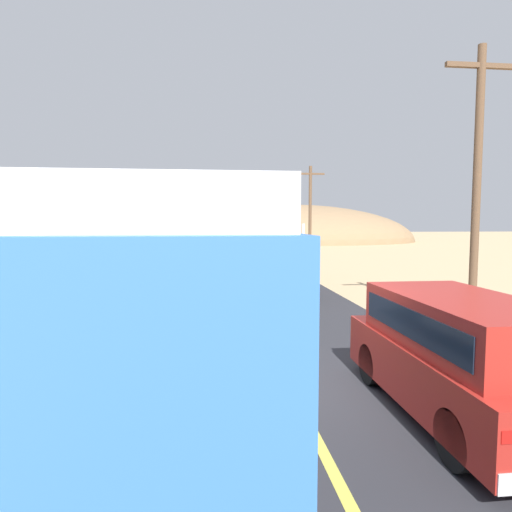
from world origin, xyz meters
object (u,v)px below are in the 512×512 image
livestock_truck (253,247)px  bus (137,320)px  power_pole_far (271,210)px  suv_near (460,351)px  power_pole_near (477,178)px  power_pole_mid (310,210)px

livestock_truck → bus: 16.24m
bus → power_pole_far: bearing=79.5°
suv_near → livestock_truck: livestock_truck is taller
suv_near → livestock_truck: size_ratio=0.48×
suv_near → power_pole_near: bearing=55.5°
bus → power_pole_mid: size_ratio=1.35×
power_pole_near → power_pole_far: bearing=90.0°
suv_near → bus: bearing=-177.6°
power_pole_near → bus: bearing=-145.7°
suv_near → power_pole_far: (4.06, 47.88, 3.56)m
bus → power_pole_near: size_ratio=1.21×
suv_near → livestock_truck: 15.79m
livestock_truck → power_pole_near: power_pole_near is taller
power_pole_mid → power_pole_far: size_ratio=0.85×
power_pole_far → suv_near: bearing=-94.8°
livestock_truck → bus: (-3.28, -15.90, -0.04)m
suv_near → power_pole_near: power_pole_near is taller
suv_near → power_pole_near: size_ratio=0.56×
livestock_truck → power_pole_far: (5.67, 32.19, 2.86)m
livestock_truck → power_pole_mid: size_ratio=1.31×
power_pole_mid → bus: bearing=-108.3°
bus → power_pole_far: size_ratio=1.15×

